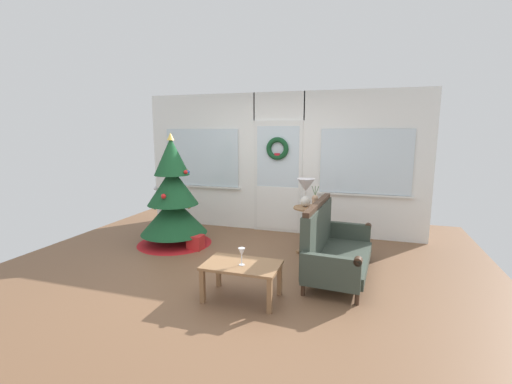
{
  "coord_description": "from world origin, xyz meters",
  "views": [
    {
      "loc": [
        1.53,
        -4.16,
        1.86
      ],
      "look_at": [
        0.05,
        0.55,
        1.0
      ],
      "focal_mm": 24.53,
      "sensor_mm": 36.0,
      "label": 1
    }
  ],
  "objects_px": {
    "coffee_table": "(242,269)",
    "gift_box": "(196,242)",
    "settee_sofa": "(331,247)",
    "christmas_tree": "(173,202)",
    "table_lamp": "(306,189)",
    "side_table": "(308,220)",
    "wine_glass": "(242,253)",
    "flower_vase": "(315,201)"
  },
  "relations": [
    {
      "from": "coffee_table",
      "to": "gift_box",
      "type": "height_order",
      "value": "coffee_table"
    },
    {
      "from": "coffee_table",
      "to": "gift_box",
      "type": "xyz_separation_m",
      "value": [
        -1.27,
        1.35,
        -0.24
      ]
    },
    {
      "from": "settee_sofa",
      "to": "coffee_table",
      "type": "xyz_separation_m",
      "value": [
        -0.88,
        -0.99,
        -0.03
      ]
    },
    {
      "from": "christmas_tree",
      "to": "table_lamp",
      "type": "xyz_separation_m",
      "value": [
        2.13,
        0.39,
        0.27
      ]
    },
    {
      "from": "side_table",
      "to": "gift_box",
      "type": "height_order",
      "value": "side_table"
    },
    {
      "from": "christmas_tree",
      "to": "side_table",
      "type": "bearing_deg",
      "value": 9.2
    },
    {
      "from": "side_table",
      "to": "wine_glass",
      "type": "xyz_separation_m",
      "value": [
        -0.43,
        -1.9,
        0.06
      ]
    },
    {
      "from": "side_table",
      "to": "coffee_table",
      "type": "xyz_separation_m",
      "value": [
        -0.44,
        -1.87,
        -0.14
      ]
    },
    {
      "from": "settee_sofa",
      "to": "gift_box",
      "type": "distance_m",
      "value": 2.2
    },
    {
      "from": "settee_sofa",
      "to": "wine_glass",
      "type": "bearing_deg",
      "value": -130.24
    },
    {
      "from": "christmas_tree",
      "to": "gift_box",
      "type": "bearing_deg",
      "value": -18.66
    },
    {
      "from": "side_table",
      "to": "table_lamp",
      "type": "distance_m",
      "value": 0.49
    },
    {
      "from": "wine_glass",
      "to": "side_table",
      "type": "bearing_deg",
      "value": 77.24
    },
    {
      "from": "side_table",
      "to": "christmas_tree",
      "type": "bearing_deg",
      "value": -170.8
    },
    {
      "from": "wine_glass",
      "to": "christmas_tree",
      "type": "bearing_deg",
      "value": 138.62
    },
    {
      "from": "flower_vase",
      "to": "gift_box",
      "type": "relative_size",
      "value": 1.53
    },
    {
      "from": "table_lamp",
      "to": "flower_vase",
      "type": "bearing_deg",
      "value": -32.01
    },
    {
      "from": "christmas_tree",
      "to": "gift_box",
      "type": "xyz_separation_m",
      "value": [
        0.47,
        -0.16,
        -0.6
      ]
    },
    {
      "from": "christmas_tree",
      "to": "settee_sofa",
      "type": "relative_size",
      "value": 1.14
    },
    {
      "from": "wine_glass",
      "to": "gift_box",
      "type": "relative_size",
      "value": 0.86
    },
    {
      "from": "christmas_tree",
      "to": "coffee_table",
      "type": "xyz_separation_m",
      "value": [
        1.74,
        -1.51,
        -0.36
      ]
    },
    {
      "from": "table_lamp",
      "to": "flower_vase",
      "type": "relative_size",
      "value": 1.26
    },
    {
      "from": "side_table",
      "to": "table_lamp",
      "type": "bearing_deg",
      "value": 146.31
    },
    {
      "from": "gift_box",
      "to": "coffee_table",
      "type": "bearing_deg",
      "value": -46.74
    },
    {
      "from": "coffee_table",
      "to": "gift_box",
      "type": "bearing_deg",
      "value": 133.26
    },
    {
      "from": "christmas_tree",
      "to": "coffee_table",
      "type": "relative_size",
      "value": 2.19
    },
    {
      "from": "flower_vase",
      "to": "wine_glass",
      "type": "height_order",
      "value": "flower_vase"
    },
    {
      "from": "christmas_tree",
      "to": "table_lamp",
      "type": "bearing_deg",
      "value": 10.5
    },
    {
      "from": "settee_sofa",
      "to": "table_lamp",
      "type": "height_order",
      "value": "table_lamp"
    },
    {
      "from": "flower_vase",
      "to": "gift_box",
      "type": "bearing_deg",
      "value": -165.97
    },
    {
      "from": "settee_sofa",
      "to": "gift_box",
      "type": "xyz_separation_m",
      "value": [
        -2.16,
        0.36,
        -0.26
      ]
    },
    {
      "from": "settee_sofa",
      "to": "wine_glass",
      "type": "relative_size",
      "value": 8.28
    },
    {
      "from": "coffee_table",
      "to": "table_lamp",
      "type": "bearing_deg",
      "value": 78.67
    },
    {
      "from": "christmas_tree",
      "to": "coffee_table",
      "type": "distance_m",
      "value": 2.34
    },
    {
      "from": "christmas_tree",
      "to": "settee_sofa",
      "type": "xyz_separation_m",
      "value": [
        2.63,
        -0.52,
        -0.33
      ]
    },
    {
      "from": "side_table",
      "to": "gift_box",
      "type": "bearing_deg",
      "value": -163.33
    },
    {
      "from": "side_table",
      "to": "table_lamp",
      "type": "xyz_separation_m",
      "value": [
        -0.06,
        0.04,
        0.48
      ]
    },
    {
      "from": "flower_vase",
      "to": "wine_glass",
      "type": "bearing_deg",
      "value": -106.07
    },
    {
      "from": "christmas_tree",
      "to": "flower_vase",
      "type": "height_order",
      "value": "christmas_tree"
    },
    {
      "from": "flower_vase",
      "to": "table_lamp",
      "type": "bearing_deg",
      "value": 147.99
    },
    {
      "from": "christmas_tree",
      "to": "gift_box",
      "type": "height_order",
      "value": "christmas_tree"
    },
    {
      "from": "settee_sofa",
      "to": "side_table",
      "type": "xyz_separation_m",
      "value": [
        -0.44,
        0.87,
        0.11
      ]
    }
  ]
}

